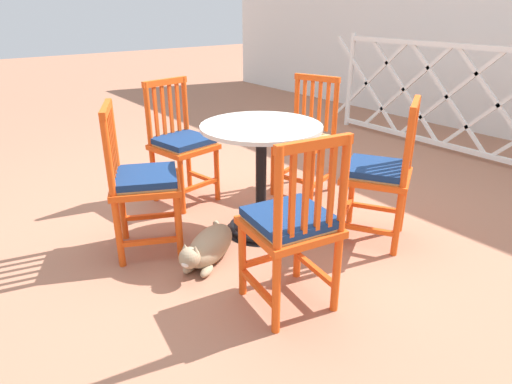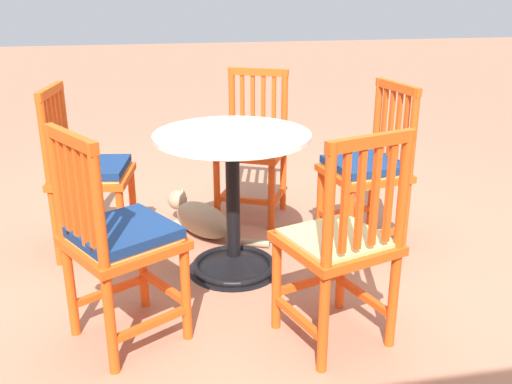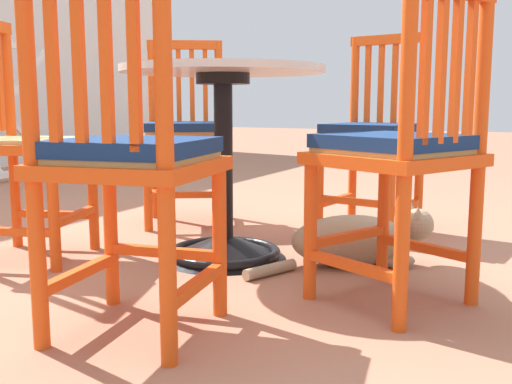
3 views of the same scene
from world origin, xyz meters
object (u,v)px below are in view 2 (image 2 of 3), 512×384
at_px(orange_chair_by_planter, 367,170).
at_px(orange_chair_tucked_in, 340,245).
at_px(orange_chair_near_fence, 119,241).
at_px(cafe_table, 233,219).
at_px(orange_chair_facing_out, 88,174).
at_px(tabby_cat, 199,218).
at_px(orange_chair_at_corner, 252,148).

xyz_separation_m(orange_chair_by_planter, orange_chair_tucked_in, (0.44, 0.85, -0.01)).
height_order(orange_chair_near_fence, orange_chair_tucked_in, same).
height_order(cafe_table, orange_chair_tucked_in, orange_chair_tucked_in).
bearing_deg(orange_chair_facing_out, tabby_cat, -168.32).
bearing_deg(orange_chair_tucked_in, cafe_table, -65.19).
height_order(orange_chair_by_planter, tabby_cat, orange_chair_by_planter).
xyz_separation_m(orange_chair_by_planter, orange_chair_near_fence, (1.30, 0.67, 0.00)).
relative_size(orange_chair_near_fence, orange_chair_tucked_in, 1.00).
bearing_deg(orange_chair_at_corner, cafe_table, 72.13).
relative_size(orange_chair_near_fence, tabby_cat, 1.64).
distance_m(orange_chair_facing_out, orange_chair_near_fence, 0.91).
xyz_separation_m(orange_chair_facing_out, orange_chair_near_fence, (-0.19, 0.89, 0.00)).
xyz_separation_m(cafe_table, orange_chair_facing_out, (0.72, -0.38, 0.16)).
bearing_deg(orange_chair_near_fence, orange_chair_by_planter, -152.71).
bearing_deg(cafe_table, orange_chair_at_corner, -107.87).
distance_m(orange_chair_by_planter, orange_chair_near_fence, 1.46).
bearing_deg(tabby_cat, orange_chair_facing_out, 11.68).
distance_m(orange_chair_near_fence, tabby_cat, 1.15).
bearing_deg(orange_chair_tucked_in, orange_chair_by_planter, -117.67).
bearing_deg(orange_chair_at_corner, tabby_cat, 30.29).
distance_m(orange_chair_tucked_in, tabby_cat, 1.32).
relative_size(orange_chair_by_planter, orange_chair_tucked_in, 1.00).
xyz_separation_m(orange_chair_at_corner, orange_chair_near_fence, (0.77, 1.23, 0.00)).
bearing_deg(orange_chair_tucked_in, orange_chair_at_corner, -86.31).
xyz_separation_m(orange_chair_at_corner, tabby_cat, (0.36, 0.21, -0.35)).
relative_size(orange_chair_facing_out, orange_chair_tucked_in, 1.00).
relative_size(orange_chair_at_corner, orange_chair_facing_out, 1.00).
bearing_deg(orange_chair_tucked_in, tabby_cat, -69.27).
bearing_deg(cafe_table, orange_chair_by_planter, -168.52).
distance_m(orange_chair_by_planter, tabby_cat, 1.02).
bearing_deg(cafe_table, orange_chair_facing_out, -27.69).
height_order(orange_chair_tucked_in, tabby_cat, orange_chair_tucked_in).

